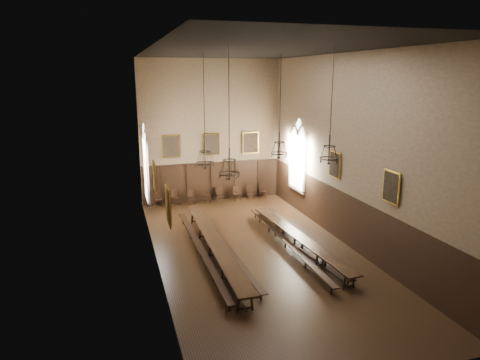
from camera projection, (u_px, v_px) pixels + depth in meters
name	position (u px, v px, depth m)	size (l,w,h in m)	color
floor	(256.00, 253.00, 19.76)	(9.00, 18.00, 0.02)	black
ceiling	(258.00, 50.00, 17.61)	(9.00, 18.00, 0.02)	black
wall_back	(211.00, 132.00, 27.06)	(9.00, 0.02, 9.00)	#7F6A4E
wall_front	(379.00, 224.00, 10.30)	(9.00, 0.02, 9.00)	#7F6A4E
wall_left	(153.00, 163.00, 17.42)	(0.02, 18.00, 9.00)	#7F6A4E
wall_right	(349.00, 152.00, 19.94)	(0.02, 18.00, 9.00)	#7F6A4E
wainscot_panelling	(257.00, 227.00, 19.46)	(9.00, 18.00, 2.50)	black
table_left	(215.00, 249.00, 19.18)	(0.90, 10.53, 0.82)	black
table_right	(298.00, 242.00, 20.05)	(1.24, 9.08, 0.71)	black
bench_left_outer	(201.00, 251.00, 19.17)	(0.36, 10.29, 0.46)	black
bench_left_inner	(226.00, 249.00, 19.49)	(0.64, 9.35, 0.42)	black
bench_right_inner	(285.00, 243.00, 20.20)	(0.39, 9.88, 0.44)	black
bench_right_outer	(303.00, 240.00, 20.60)	(0.49, 9.36, 0.42)	black
chair_0	(159.00, 202.00, 26.63)	(0.43, 0.43, 0.97)	black
chair_1	(175.00, 200.00, 26.97)	(0.55, 0.55, 0.98)	black
chair_2	(191.00, 200.00, 27.18)	(0.47, 0.47, 0.90)	black
chair_3	(207.00, 199.00, 27.45)	(0.47, 0.47, 0.87)	black
chair_4	(220.00, 197.00, 27.70)	(0.43, 0.43, 0.97)	black
chair_5	(236.00, 196.00, 28.01)	(0.49, 0.49, 0.94)	black
chair_6	(250.00, 195.00, 28.31)	(0.44, 0.44, 0.87)	black
chair_7	(263.00, 194.00, 28.58)	(0.48, 0.48, 0.92)	black
chandelier_back_left	(205.00, 156.00, 20.93)	(0.90, 0.90, 5.38)	black
chandelier_back_right	(279.00, 147.00, 21.45)	(0.86, 0.86, 4.99)	black
chandelier_front_left	(229.00, 164.00, 15.49)	(0.77, 0.77, 4.63)	black
chandelier_front_right	(329.00, 150.00, 16.87)	(0.76, 0.76, 4.36)	black
portrait_back_0	(171.00, 146.00, 26.41)	(1.10, 0.12, 1.40)	gold
portrait_back_1	(212.00, 145.00, 27.13)	(1.10, 0.12, 1.40)	gold
portrait_back_2	(251.00, 143.00, 27.86)	(1.10, 0.12, 1.40)	gold
portrait_left_0	(155.00, 176.00, 18.58)	(0.12, 1.00, 1.30)	gold
portrait_left_1	(168.00, 206.00, 14.39)	(0.12, 1.00, 1.30)	gold
portrait_right_0	(335.00, 165.00, 21.03)	(0.12, 1.00, 1.30)	gold
portrait_right_1	(391.00, 187.00, 16.84)	(0.12, 1.00, 1.30)	gold
window_right	(298.00, 155.00, 25.30)	(0.20, 2.20, 4.60)	white
window_left	(145.00, 163.00, 22.82)	(0.20, 2.20, 4.60)	white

